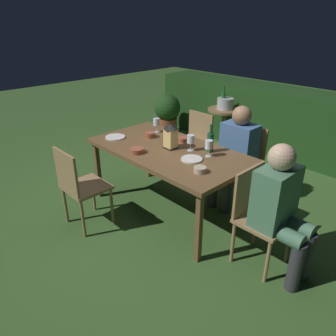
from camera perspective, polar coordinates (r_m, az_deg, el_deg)
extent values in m
plane|color=#385B28|center=(3.71, 0.00, -7.32)|extent=(16.00, 16.00, 0.00)
cube|color=brown|center=(3.38, 0.00, 3.10)|extent=(1.73, 0.92, 0.04)
cube|color=brown|center=(3.90, -12.32, -0.34)|extent=(0.05, 0.05, 0.70)
cube|color=brown|center=(2.83, 5.49, -10.58)|extent=(0.05, 0.05, 0.70)
cube|color=brown|center=(4.31, -3.55, 2.77)|extent=(0.05, 0.05, 0.70)
cube|color=brown|center=(3.37, 14.34, -4.89)|extent=(0.05, 0.05, 0.70)
cube|color=#9E7A51|center=(2.88, 16.74, -8.99)|extent=(0.40, 0.42, 0.03)
cube|color=#9E7A51|center=(2.84, 14.08, -3.80)|extent=(0.03, 0.40, 0.42)
cylinder|color=#9E7A51|center=(3.08, 20.71, -12.22)|extent=(0.03, 0.03, 0.42)
cylinder|color=#9E7A51|center=(2.82, 17.24, -15.61)|extent=(0.03, 0.03, 0.42)
cylinder|color=#9E7A51|center=(3.20, 15.29, -9.84)|extent=(0.03, 0.03, 0.42)
cylinder|color=#9E7A51|center=(2.95, 11.45, -12.81)|extent=(0.03, 0.03, 0.42)
cube|color=#4C7A5B|center=(2.72, 18.51, -4.84)|extent=(0.24, 0.38, 0.50)
sphere|color=#D1A889|center=(2.57, 19.56, 1.83)|extent=(0.21, 0.21, 0.21)
cylinder|color=#4C7A5B|center=(2.86, 21.19, -9.25)|extent=(0.36, 0.13, 0.13)
cylinder|color=#4C7A5B|center=(2.72, 19.46, -10.86)|extent=(0.36, 0.13, 0.13)
cylinder|color=#333338|center=(2.96, 23.27, -14.19)|extent=(0.11, 0.11, 0.45)
cylinder|color=#333338|center=(2.82, 21.67, -16.01)|extent=(0.11, 0.11, 0.45)
cube|color=#9E7A51|center=(3.38, -14.33, -3.23)|extent=(0.42, 0.40, 0.03)
cube|color=#9E7A51|center=(3.20, -17.63, -0.77)|extent=(0.40, 0.02, 0.42)
cylinder|color=#9E7A51|center=(3.69, -13.11, -4.46)|extent=(0.03, 0.03, 0.42)
cylinder|color=#9E7A51|center=(3.43, -9.94, -6.69)|extent=(0.03, 0.03, 0.42)
cylinder|color=#9E7A51|center=(3.56, -17.77, -6.25)|extent=(0.03, 0.03, 0.42)
cylinder|color=#9E7A51|center=(3.29, -14.87, -8.75)|extent=(0.03, 0.03, 0.42)
cube|color=#9E7A51|center=(4.26, 4.00, 3.67)|extent=(0.42, 0.40, 0.03)
cube|color=#9E7A51|center=(4.31, 5.80, 7.08)|extent=(0.40, 0.03, 0.42)
cylinder|color=#9E7A51|center=(4.12, 4.14, -0.52)|extent=(0.03, 0.03, 0.42)
cylinder|color=#9E7A51|center=(4.35, 0.65, 0.99)|extent=(0.03, 0.03, 0.42)
cylinder|color=#9E7A51|center=(4.36, 7.17, 0.84)|extent=(0.03, 0.03, 0.42)
cylinder|color=#9E7A51|center=(4.57, 3.71, 2.20)|extent=(0.03, 0.03, 0.42)
cube|color=#9E7A51|center=(3.82, 12.61, 0.45)|extent=(0.42, 0.40, 0.03)
cube|color=#9E7A51|center=(3.88, 14.51, 4.26)|extent=(0.40, 0.03, 0.42)
cylinder|color=#9E7A51|center=(3.71, 13.06, -4.33)|extent=(0.03, 0.03, 0.42)
cylinder|color=#9E7A51|center=(3.89, 8.70, -2.47)|extent=(0.03, 0.03, 0.42)
cylinder|color=#9E7A51|center=(3.97, 15.84, -2.59)|extent=(0.03, 0.03, 0.42)
cylinder|color=#9E7A51|center=(4.13, 11.63, -0.93)|extent=(0.03, 0.03, 0.42)
cube|color=#426699|center=(3.67, 12.47, 3.92)|extent=(0.38, 0.24, 0.50)
sphere|color=#997051|center=(3.56, 12.99, 9.08)|extent=(0.21, 0.21, 0.21)
cylinder|color=#426699|center=(3.61, 12.01, -0.51)|extent=(0.13, 0.36, 0.13)
cylinder|color=#426699|center=(3.70, 9.75, 0.37)|extent=(0.13, 0.36, 0.13)
cylinder|color=#333338|center=(3.60, 10.19, -4.69)|extent=(0.11, 0.11, 0.45)
cylinder|color=#333338|center=(3.70, 7.97, -3.70)|extent=(0.11, 0.11, 0.45)
cube|color=black|center=(3.38, 0.47, 3.68)|extent=(0.12, 0.12, 0.01)
cube|color=#F9D17A|center=(3.34, 0.48, 5.39)|extent=(0.11, 0.11, 0.20)
cone|color=black|center=(3.30, 0.49, 7.43)|extent=(0.15, 0.15, 0.05)
cylinder|color=#195128|center=(3.28, 7.50, 4.51)|extent=(0.07, 0.07, 0.20)
cylinder|color=#195128|center=(3.24, 7.65, 6.91)|extent=(0.03, 0.03, 0.09)
cylinder|color=silver|center=(3.21, 7.16, 2.11)|extent=(0.06, 0.06, 0.00)
cylinder|color=silver|center=(3.19, 7.20, 2.80)|extent=(0.01, 0.01, 0.08)
cylinder|color=silver|center=(3.16, 7.28, 4.18)|extent=(0.08, 0.08, 0.08)
cylinder|color=maroon|center=(3.17, 7.26, 3.78)|extent=(0.07, 0.07, 0.03)
cylinder|color=silver|center=(3.87, -2.05, 6.42)|extent=(0.06, 0.06, 0.00)
cylinder|color=silver|center=(3.85, -2.06, 7.01)|extent=(0.01, 0.01, 0.08)
cylinder|color=silver|center=(3.83, -2.08, 8.18)|extent=(0.08, 0.08, 0.08)
cylinder|color=maroon|center=(3.83, -2.08, 7.84)|extent=(0.07, 0.07, 0.03)
cylinder|color=silver|center=(3.33, 3.99, 3.15)|extent=(0.06, 0.06, 0.00)
cylinder|color=silver|center=(3.31, 4.01, 3.82)|extent=(0.01, 0.01, 0.08)
cylinder|color=silver|center=(3.28, 4.05, 5.16)|extent=(0.08, 0.08, 0.08)
cylinder|color=maroon|center=(3.29, 4.04, 4.77)|extent=(0.07, 0.07, 0.03)
cylinder|color=silver|center=(3.11, 4.22, 1.58)|extent=(0.21, 0.21, 0.01)
cylinder|color=white|center=(3.73, -9.34, 5.44)|extent=(0.22, 0.22, 0.01)
cylinder|color=#9E5138|center=(3.56, 2.65, 5.08)|extent=(0.12, 0.12, 0.05)
cylinder|color=#424C1E|center=(3.56, 2.66, 5.23)|extent=(0.10, 0.10, 0.01)
cylinder|color=#BCAD8E|center=(2.86, 5.70, -0.30)|extent=(0.11, 0.11, 0.05)
cylinder|color=tan|center=(2.85, 5.71, -0.11)|extent=(0.10, 0.10, 0.02)
cylinder|color=#9E5138|center=(3.69, -3.22, 5.90)|extent=(0.12, 0.12, 0.06)
cylinder|color=#477533|center=(3.69, -3.23, 6.07)|extent=(0.10, 0.10, 0.02)
cylinder|color=#9E5138|center=(3.27, -5.56, 3.11)|extent=(0.14, 0.14, 0.05)
cylinder|color=beige|center=(3.27, -5.57, 3.26)|extent=(0.12, 0.12, 0.01)
cylinder|color=brown|center=(5.25, 10.05, 10.12)|extent=(0.54, 0.54, 0.03)
cylinder|color=brown|center=(5.35, 9.77, 6.64)|extent=(0.07, 0.07, 0.64)
cylinder|color=brown|center=(5.45, 9.54, 3.58)|extent=(0.40, 0.40, 0.02)
cylinder|color=#B2B7BF|center=(5.22, 10.13, 11.21)|extent=(0.26, 0.26, 0.17)
cylinder|color=white|center=(5.21, 10.17, 11.66)|extent=(0.23, 0.23, 0.04)
cylinder|color=#1E5B2D|center=(5.23, 9.81, 12.24)|extent=(0.07, 0.07, 0.16)
cylinder|color=#1E5B2D|center=(5.20, 9.91, 13.58)|extent=(0.03, 0.03, 0.09)
cube|color=#1E4219|center=(5.41, 19.95, 7.72)|extent=(4.76, 0.68, 1.00)
cylinder|color=brown|center=(5.95, -0.11, 7.34)|extent=(0.35, 0.35, 0.32)
sphere|color=#1E4219|center=(5.85, -0.11, 10.67)|extent=(0.47, 0.47, 0.47)
cylinder|color=brown|center=(6.09, 0.02, 7.45)|extent=(0.28, 0.28, 0.26)
sphere|color=#1E4219|center=(6.00, 0.02, 10.22)|extent=(0.41, 0.41, 0.41)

